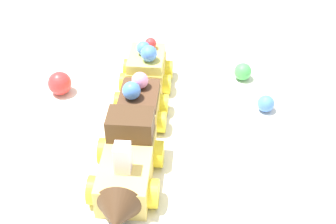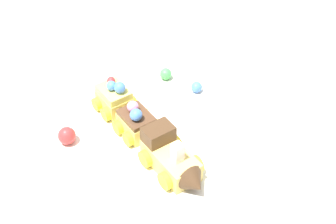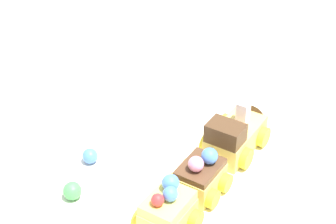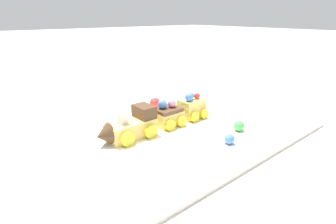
# 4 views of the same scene
# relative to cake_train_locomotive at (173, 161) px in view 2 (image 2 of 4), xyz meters

# --- Properties ---
(ground_plane) EXTENTS (10.00, 10.00, 0.00)m
(ground_plane) POSITION_rel_cake_train_locomotive_xyz_m (-0.07, 0.04, -0.04)
(ground_plane) COLOR beige
(display_board) EXTENTS (0.70, 0.37, 0.01)m
(display_board) POSITION_rel_cake_train_locomotive_xyz_m (-0.07, 0.04, -0.03)
(display_board) COLOR white
(display_board) RESTS_ON ground_plane
(cake_train_locomotive) EXTENTS (0.13, 0.07, 0.07)m
(cake_train_locomotive) POSITION_rel_cake_train_locomotive_xyz_m (0.00, 0.00, 0.00)
(cake_train_locomotive) COLOR #EACC66
(cake_train_locomotive) RESTS_ON display_board
(cake_car_chocolate) EXTENTS (0.06, 0.07, 0.06)m
(cake_car_chocolate) POSITION_rel_cake_train_locomotive_xyz_m (-0.11, -0.00, -0.00)
(cake_car_chocolate) COLOR #EACC66
(cake_car_chocolate) RESTS_ON display_board
(cake_car_lemon) EXTENTS (0.06, 0.07, 0.07)m
(cake_car_lemon) POSITION_rel_cake_train_locomotive_xyz_m (-0.19, -0.00, 0.00)
(cake_car_lemon) COLOR #EACC66
(cake_car_lemon) RESTS_ON display_board
(gumball_green) EXTENTS (0.02, 0.02, 0.02)m
(gumball_green) POSITION_rel_cake_train_locomotive_xyz_m (-0.21, 0.13, -0.01)
(gumball_green) COLOR #4CBC56
(gumball_green) RESTS_ON display_board
(gumball_red) EXTENTS (0.03, 0.03, 0.03)m
(gumball_red) POSITION_rel_cake_train_locomotive_xyz_m (-0.16, -0.12, -0.01)
(gumball_red) COLOR red
(gumball_red) RESTS_ON display_board
(gumball_blue) EXTENTS (0.02, 0.02, 0.02)m
(gumball_blue) POSITION_rel_cake_train_locomotive_xyz_m (-0.14, 0.15, -0.01)
(gumball_blue) COLOR #4C84E0
(gumball_blue) RESTS_ON display_board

